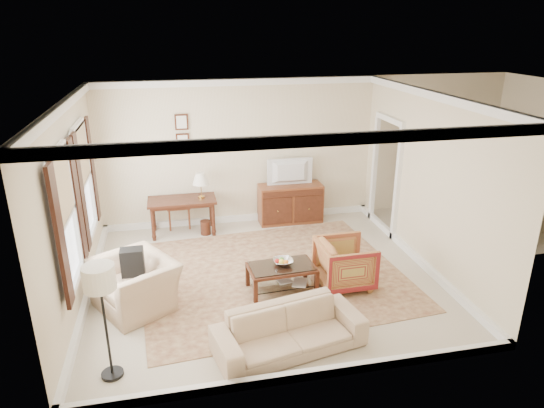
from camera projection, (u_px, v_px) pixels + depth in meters
name	position (u px, v px, depth m)	size (l,w,h in m)	color
room_shell	(263.00, 127.00, 7.02)	(5.51, 5.01, 2.91)	beige
annex_bedroom	(472.00, 212.00, 9.70)	(3.00, 2.70, 2.90)	beige
window_front	(66.00, 218.00, 6.17)	(0.12, 1.56, 1.80)	#CCB284
window_rear	(85.00, 181.00, 7.64)	(0.12, 1.56, 1.80)	#CCB284
doorway	(385.00, 177.00, 9.41)	(0.10, 1.12, 2.25)	white
rug	(272.00, 274.00, 7.96)	(4.16, 3.57, 0.01)	brown
writing_desk	(182.00, 205.00, 9.34)	(1.29, 0.65, 0.71)	#492214
desk_chair	(178.00, 202.00, 9.68)	(0.45, 0.45, 1.05)	brown
desk_lamp	(201.00, 186.00, 9.29)	(0.32, 0.32, 0.50)	silver
framed_prints	(182.00, 131.00, 9.25)	(0.25, 0.04, 0.68)	#492214
sideboard	(290.00, 203.00, 9.97)	(1.30, 0.50, 0.80)	brown
tv	(291.00, 164.00, 9.66)	(0.89, 0.51, 0.12)	black
coffee_table	(282.00, 272.00, 7.39)	(1.04, 0.65, 0.43)	#492214
fruit_bowl	(283.00, 261.00, 7.39)	(0.42, 0.42, 0.10)	silver
book_a	(277.00, 280.00, 7.45)	(0.28, 0.04, 0.38)	brown
book_b	(293.00, 282.00, 7.42)	(0.28, 0.03, 0.38)	brown
striped_armchair	(345.00, 261.00, 7.51)	(0.81, 0.76, 0.83)	maroon
club_armchair	(135.00, 276.00, 6.92)	(1.12, 0.73, 0.98)	tan
backpack	(132.00, 260.00, 6.85)	(0.32, 0.22, 0.40)	black
sofa	(289.00, 324.00, 6.03)	(1.89, 0.55, 0.74)	tan
floor_lamp	(100.00, 286.00, 5.28)	(0.36, 0.36, 1.44)	black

